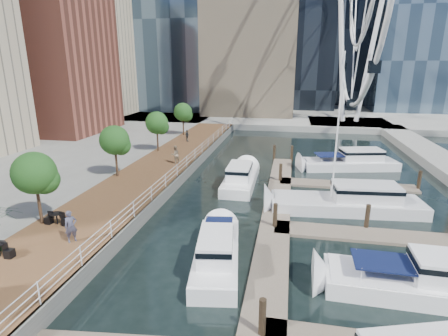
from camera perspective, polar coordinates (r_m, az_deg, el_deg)
ground at (r=17.61m, az=-3.66°, el=-20.37°), size 520.00×520.00×0.00m
boardwalk at (r=32.89m, az=-12.40°, el=-1.84°), size 6.00×60.00×1.00m
seawall at (r=31.85m, az=-7.42°, el=-2.18°), size 0.25×60.00×1.00m
land_far at (r=116.14m, az=9.19°, el=11.10°), size 200.00×114.00×1.00m
pier at (r=67.20m, az=19.72°, el=6.74°), size 14.00×12.00×1.00m
railing at (r=31.58m, az=-7.66°, el=-0.41°), size 0.10×60.00×1.05m
floating_docks at (r=26.01m, az=19.60°, el=-7.37°), size 16.00×34.00×2.60m
street_trees at (r=32.11m, az=-17.46°, el=4.35°), size 2.60×42.60×4.60m
yacht_foreground at (r=20.17m, az=30.21°, el=-17.56°), size 10.49×3.07×2.15m
pedestrian_near at (r=21.49m, az=-23.73°, el=-8.73°), size 0.78×0.80×1.85m
pedestrian_mid at (r=35.67m, az=-7.98°, el=2.18°), size 1.12×1.13×1.85m
pedestrian_far at (r=46.23m, az=-6.03°, el=5.27°), size 0.92×0.88×1.54m
moored_yachts at (r=27.85m, az=19.67°, el=-6.89°), size 23.37×33.50×11.50m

